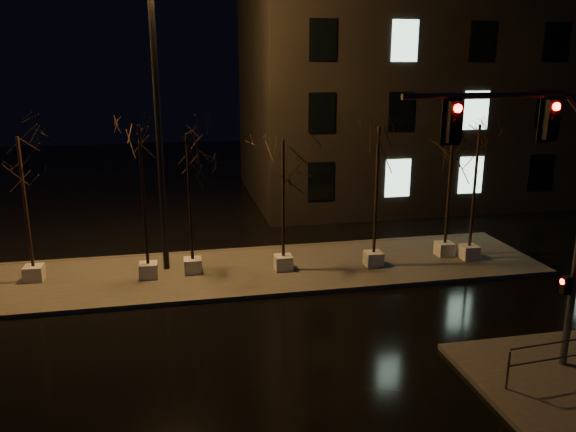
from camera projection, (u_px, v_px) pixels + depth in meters
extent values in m
plane|color=black|center=(291.00, 346.00, 15.87)|extent=(90.00, 90.00, 0.00)
cube|color=#42403B|center=(259.00, 270.00, 21.52)|extent=(22.00, 5.00, 0.15)
cube|color=black|center=(458.00, 68.00, 33.66)|extent=(25.00, 12.00, 15.00)
cube|color=silver|center=(34.00, 273.00, 20.23)|extent=(0.65, 0.65, 0.55)
cylinder|color=black|center=(25.00, 203.00, 19.56)|extent=(0.11, 0.11, 4.64)
cube|color=silver|center=(148.00, 270.00, 20.51)|extent=(0.65, 0.65, 0.55)
cylinder|color=black|center=(143.00, 196.00, 19.79)|extent=(0.11, 0.11, 5.01)
cube|color=silver|center=(193.00, 266.00, 20.99)|extent=(0.65, 0.65, 0.55)
cylinder|color=black|center=(190.00, 198.00, 20.32)|extent=(0.11, 0.11, 4.66)
cube|color=silver|center=(283.00, 263.00, 21.31)|extent=(0.65, 0.65, 0.55)
cylinder|color=black|center=(283.00, 199.00, 20.67)|extent=(0.11, 0.11, 4.42)
cube|color=silver|center=(373.00, 259.00, 21.74)|extent=(0.65, 0.65, 0.55)
cylinder|color=black|center=(376.00, 191.00, 21.04)|extent=(0.11, 0.11, 4.81)
cube|color=silver|center=(444.00, 249.00, 22.89)|extent=(0.65, 0.65, 0.55)
cylinder|color=black|center=(449.00, 188.00, 22.23)|extent=(0.11, 0.11, 4.53)
cube|color=silver|center=(469.00, 252.00, 22.51)|extent=(0.65, 0.65, 0.55)
cylinder|color=black|center=(475.00, 187.00, 21.82)|extent=(0.11, 0.11, 4.82)
cylinder|color=#53555A|center=(488.00, 96.00, 12.24)|extent=(4.02, 0.20, 0.14)
cube|color=black|center=(551.00, 120.00, 12.73)|extent=(0.30, 0.23, 0.91)
cube|color=black|center=(454.00, 122.00, 12.23)|extent=(0.30, 0.23, 0.91)
cube|color=black|center=(566.00, 285.00, 14.00)|extent=(0.22, 0.18, 0.45)
cylinder|color=black|center=(158.00, 120.00, 20.03)|extent=(0.23, 0.23, 11.29)
cylinder|color=#53555A|center=(508.00, 370.00, 13.36)|extent=(0.05, 0.05, 0.98)
cylinder|color=#53555A|center=(553.00, 343.00, 13.54)|extent=(2.39, 0.22, 0.04)
cylinder|color=#53555A|center=(551.00, 359.00, 13.65)|extent=(2.39, 0.22, 0.04)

